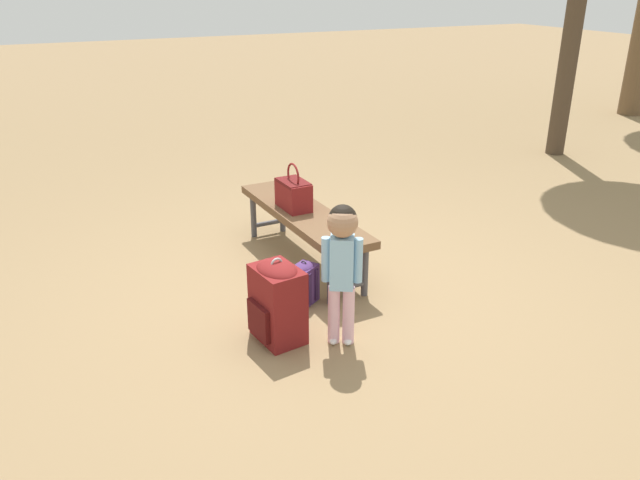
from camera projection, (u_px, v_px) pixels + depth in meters
name	position (u px, v px, depth m)	size (l,w,h in m)	color
ground_plane	(317.00, 292.00, 4.59)	(40.00, 40.00, 0.00)	#8C704C
park_bench	(303.00, 217.00, 4.91)	(1.61, 0.46, 0.45)	brown
handbag	(293.00, 193.00, 4.88)	(0.33, 0.20, 0.37)	maroon
child_standing	(342.00, 254.00, 3.74)	(0.19, 0.22, 0.92)	#E5B2C6
backpack_large	(277.00, 299.00, 3.90)	(0.37, 0.33, 0.57)	maroon
backpack_small	(304.00, 282.00, 4.39)	(0.22, 0.24, 0.32)	#4C2D66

